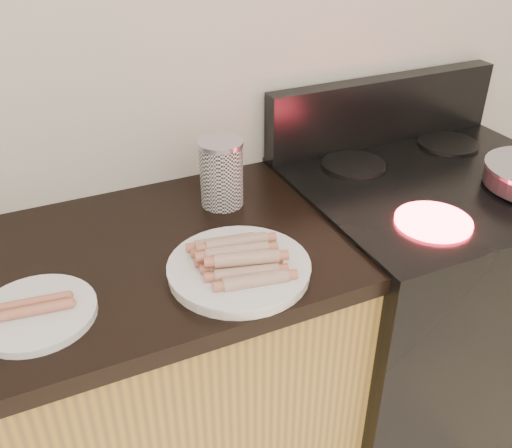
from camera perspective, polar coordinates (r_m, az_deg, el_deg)
name	(u,v)px	position (r m, az deg, el deg)	size (l,w,h in m)	color
wall_back	(106,35)	(1.42, -14.79, 17.85)	(4.00, 0.04, 2.60)	silver
stove	(416,309)	(1.86, 15.75, -8.23)	(0.76, 0.65, 0.91)	black
stove_panel	(383,110)	(1.78, 12.59, 11.04)	(0.76, 0.06, 0.20)	black
burner_near_left	(433,221)	(1.40, 17.31, 0.25)	(0.18, 0.18, 0.01)	#FF1E2D
burner_far_left	(353,164)	(1.63, 9.72, 5.90)	(0.18, 0.18, 0.01)	black
burner_far_right	(448,144)	(1.84, 18.68, 7.61)	(0.18, 0.18, 0.01)	black
main_plate	(239,270)	(1.19, -1.70, -4.63)	(0.30, 0.30, 0.02)	white
side_plate	(36,313)	(1.16, -21.14, -8.33)	(0.23, 0.23, 0.02)	white
hotdog_pile	(239,258)	(1.17, -1.73, -3.38)	(0.13, 0.21, 0.05)	maroon
plain_sausages	(34,306)	(1.15, -21.31, -7.64)	(0.13, 0.06, 0.02)	tan
canister	(221,173)	(1.41, -3.47, 5.11)	(0.11, 0.11, 0.17)	silver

